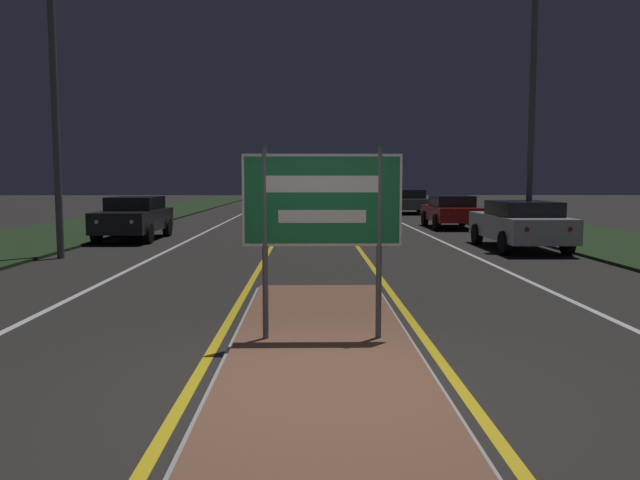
{
  "coord_description": "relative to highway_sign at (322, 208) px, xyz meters",
  "views": [
    {
      "loc": [
        -0.15,
        -5.74,
        1.99
      ],
      "look_at": [
        0.0,
        3.13,
        1.15
      ],
      "focal_mm": 35.0,
      "sensor_mm": 36.0,
      "label": 1
    }
  ],
  "objects": [
    {
      "name": "ground_plane",
      "position": [
        0.0,
        -1.63,
        -1.68
      ],
      "size": [
        160.0,
        160.0,
        0.0
      ],
      "primitive_type": "plane",
      "color": "#282623"
    },
    {
      "name": "median_island",
      "position": [
        0.0,
        0.0,
        -1.63
      ],
      "size": [
        2.22,
        7.76,
        0.1
      ],
      "color": "#999993",
      "rests_on": "ground_plane"
    },
    {
      "name": "verge_left",
      "position": [
        -9.5,
        18.37,
        -1.64
      ],
      "size": [
        5.0,
        100.0,
        0.08
      ],
      "color": "#1E3319",
      "rests_on": "ground_plane"
    },
    {
      "name": "verge_right",
      "position": [
        9.5,
        18.37,
        -1.64
      ],
      "size": [
        5.0,
        100.0,
        0.08
      ],
      "color": "#1E3319",
      "rests_on": "ground_plane"
    },
    {
      "name": "centre_line_yellow_left",
      "position": [
        -1.3,
        23.37,
        -1.67
      ],
      "size": [
        0.12,
        70.0,
        0.01
      ],
      "color": "gold",
      "rests_on": "ground_plane"
    },
    {
      "name": "centre_line_yellow_right",
      "position": [
        1.3,
        23.37,
        -1.67
      ],
      "size": [
        0.12,
        70.0,
        0.01
      ],
      "color": "gold",
      "rests_on": "ground_plane"
    },
    {
      "name": "lane_line_white_left",
      "position": [
        -4.2,
        23.37,
        -1.67
      ],
      "size": [
        0.12,
        70.0,
        0.01
      ],
      "color": "silver",
      "rests_on": "ground_plane"
    },
    {
      "name": "lane_line_white_right",
      "position": [
        4.2,
        23.37,
        -1.67
      ],
      "size": [
        0.12,
        70.0,
        0.01
      ],
      "color": "silver",
      "rests_on": "ground_plane"
    },
    {
      "name": "edge_line_white_left",
      "position": [
        -7.2,
        23.37,
        -1.67
      ],
      "size": [
        0.1,
        70.0,
        0.01
      ],
      "color": "silver",
      "rests_on": "ground_plane"
    },
    {
      "name": "edge_line_white_right",
      "position": [
        7.2,
        23.37,
        -1.67
      ],
      "size": [
        0.1,
        70.0,
        0.01
      ],
      "color": "silver",
      "rests_on": "ground_plane"
    },
    {
      "name": "highway_sign",
      "position": [
        0.0,
        0.0,
        0.0
      ],
      "size": [
        1.89,
        0.07,
        2.31
      ],
      "color": "#56565B",
      "rests_on": "median_island"
    },
    {
      "name": "streetlight_right_near",
      "position": [
        6.38,
        11.05,
        4.07
      ],
      "size": [
        0.57,
        0.57,
        8.49
      ],
      "color": "#56565B",
      "rests_on": "ground_plane"
    },
    {
      "name": "car_receding_0",
      "position": [
        5.95,
        10.54,
        -0.92
      ],
      "size": [
        1.92,
        4.53,
        1.41
      ],
      "color": "#B7B7BC",
      "rests_on": "ground_plane"
    },
    {
      "name": "car_receding_1",
      "position": [
        5.78,
        18.72,
        -0.94
      ],
      "size": [
        1.88,
        4.17,
        1.37
      ],
      "color": "maroon",
      "rests_on": "ground_plane"
    },
    {
      "name": "car_receding_2",
      "position": [
        5.86,
        30.29,
        -0.92
      ],
      "size": [
        1.96,
        4.45,
        1.45
      ],
      "color": "#4C514C",
      "rests_on": "ground_plane"
    },
    {
      "name": "car_receding_3",
      "position": [
        2.4,
        39.14,
        -0.94
      ],
      "size": [
        1.95,
        4.6,
        1.35
      ],
      "color": "silver",
      "rests_on": "ground_plane"
    },
    {
      "name": "car_approaching_0",
      "position": [
        -6.07,
        13.73,
        -0.9
      ],
      "size": [
        1.84,
        4.38,
        1.45
      ],
      "color": "black",
      "rests_on": "ground_plane"
    },
    {
      "name": "car_approaching_1",
      "position": [
        -2.45,
        28.93,
        -0.9
      ],
      "size": [
        1.93,
        4.72,
        1.47
      ],
      "color": "black",
      "rests_on": "ground_plane"
    }
  ]
}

